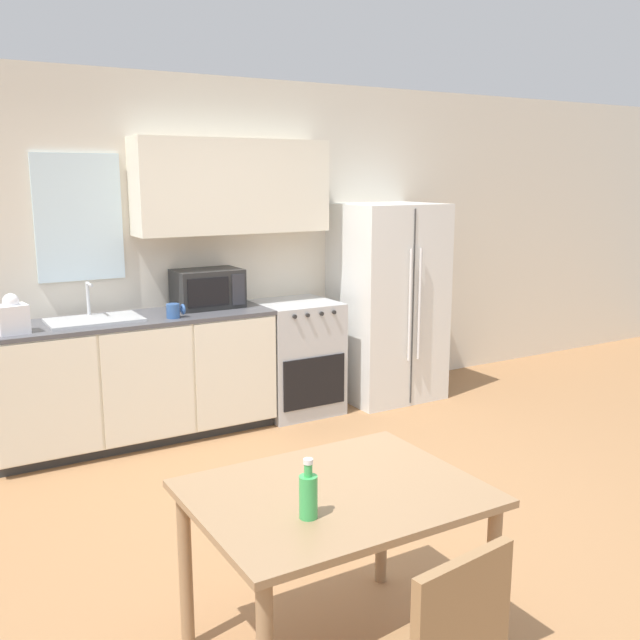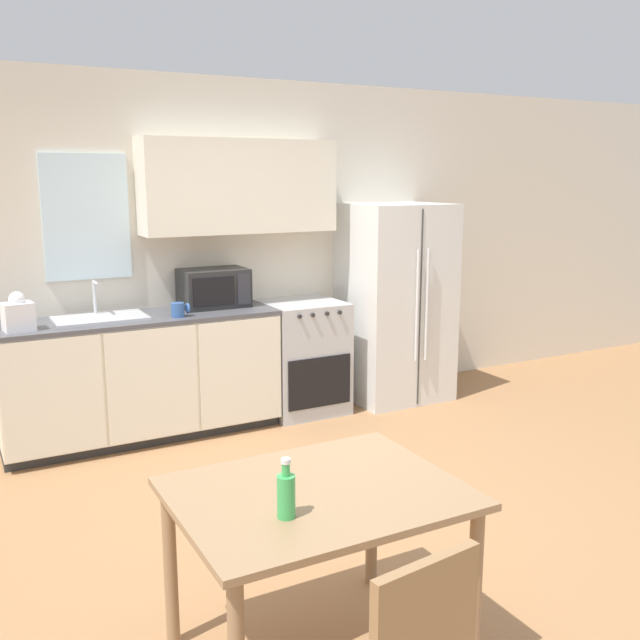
{
  "view_description": "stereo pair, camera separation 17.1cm",
  "coord_description": "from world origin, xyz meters",
  "px_view_note": "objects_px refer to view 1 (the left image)",
  "views": [
    {
      "loc": [
        -1.93,
        -3.25,
        1.94
      ],
      "look_at": [
        0.29,
        0.53,
        1.05
      ],
      "focal_mm": 40.0,
      "sensor_mm": 36.0,
      "label": 1
    },
    {
      "loc": [
        -1.78,
        -3.33,
        1.94
      ],
      "look_at": [
        0.29,
        0.53,
        1.05
      ],
      "focal_mm": 40.0,
      "sensor_mm": 36.0,
      "label": 2
    }
  ],
  "objects_px": {
    "microwave": "(208,288)",
    "dining_table": "(335,514)",
    "drink_bottle": "(308,494)",
    "coffee_mug": "(174,311)",
    "refrigerator": "(387,302)",
    "oven_range": "(296,357)"
  },
  "relations": [
    {
      "from": "oven_range",
      "to": "drink_bottle",
      "type": "bearing_deg",
      "value": -117.73
    },
    {
      "from": "refrigerator",
      "to": "microwave",
      "type": "bearing_deg",
      "value": 174.5
    },
    {
      "from": "dining_table",
      "to": "drink_bottle",
      "type": "height_order",
      "value": "drink_bottle"
    },
    {
      "from": "coffee_mug",
      "to": "dining_table",
      "type": "distance_m",
      "value": 2.72
    },
    {
      "from": "oven_range",
      "to": "refrigerator",
      "type": "bearing_deg",
      "value": -2.89
    },
    {
      "from": "refrigerator",
      "to": "drink_bottle",
      "type": "relative_size",
      "value": 7.66
    },
    {
      "from": "oven_range",
      "to": "refrigerator",
      "type": "relative_size",
      "value": 0.54
    },
    {
      "from": "refrigerator",
      "to": "microwave",
      "type": "xyz_separation_m",
      "value": [
        -1.61,
        0.15,
        0.23
      ]
    },
    {
      "from": "refrigerator",
      "to": "dining_table",
      "type": "height_order",
      "value": "refrigerator"
    },
    {
      "from": "drink_bottle",
      "to": "oven_range",
      "type": "bearing_deg",
      "value": 62.27
    },
    {
      "from": "oven_range",
      "to": "refrigerator",
      "type": "distance_m",
      "value": 0.98
    },
    {
      "from": "dining_table",
      "to": "drink_bottle",
      "type": "bearing_deg",
      "value": -144.25
    },
    {
      "from": "drink_bottle",
      "to": "dining_table",
      "type": "bearing_deg",
      "value": 35.75
    },
    {
      "from": "dining_table",
      "to": "microwave",
      "type": "bearing_deg",
      "value": 77.49
    },
    {
      "from": "refrigerator",
      "to": "microwave",
      "type": "height_order",
      "value": "refrigerator"
    },
    {
      "from": "microwave",
      "to": "drink_bottle",
      "type": "bearing_deg",
      "value": -105.49
    },
    {
      "from": "drink_bottle",
      "to": "coffee_mug",
      "type": "bearing_deg",
      "value": 80.15
    },
    {
      "from": "microwave",
      "to": "dining_table",
      "type": "xyz_separation_m",
      "value": [
        -0.66,
        -2.96,
        -0.44
      ]
    },
    {
      "from": "microwave",
      "to": "coffee_mug",
      "type": "relative_size",
      "value": 3.85
    },
    {
      "from": "oven_range",
      "to": "microwave",
      "type": "relative_size",
      "value": 1.81
    },
    {
      "from": "oven_range",
      "to": "coffee_mug",
      "type": "bearing_deg",
      "value": -171.4
    },
    {
      "from": "refrigerator",
      "to": "drink_bottle",
      "type": "distance_m",
      "value": 3.85
    }
  ]
}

